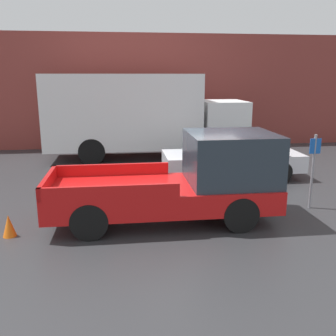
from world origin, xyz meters
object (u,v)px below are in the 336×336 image
Objects in this scene: car at (233,156)px; traffic_cone at (9,226)px; delivery_truck at (139,114)px; parking_sign at (313,167)px; pickup_truck at (189,180)px.

car is 7.66m from traffic_cone.
delivery_truck is 4.21× the size of parking_sign.
pickup_truck is 4.30m from car.
delivery_truck is (-3.07, 3.61, 1.14)m from car.
pickup_truck is 7.37m from delivery_truck.
car is 3.52m from parking_sign.
traffic_cone is at bearing -172.50° from pickup_truck.
car reaches higher than traffic_cone.
pickup_truck is 3.42m from parking_sign.
car is 9.44× the size of traffic_cone.
pickup_truck reaches higher than car.
pickup_truck is 1.16× the size of car.
pickup_truck reaches higher than traffic_cone.
parking_sign is (4.22, -6.91, -0.77)m from delivery_truck.
car is at bearing 109.24° from parking_sign.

